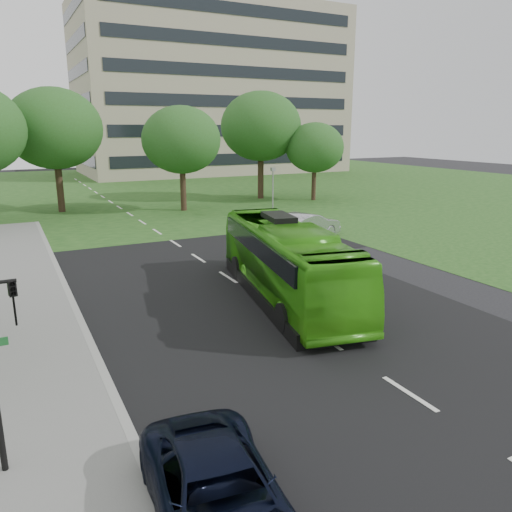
% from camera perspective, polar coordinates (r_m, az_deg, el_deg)
% --- Properties ---
extents(ground, '(160.00, 160.00, 0.00)m').
position_cam_1_polar(ground, '(18.69, 4.28, -7.24)').
color(ground, black).
rests_on(ground, ground).
extents(street_surfaces, '(120.00, 120.00, 0.15)m').
position_cam_1_polar(street_surfaces, '(39.17, -13.68, 3.94)').
color(street_surfaces, black).
rests_on(street_surfaces, ground).
extents(office_building, '(40.10, 20.10, 25.00)m').
position_cam_1_polar(office_building, '(83.00, -5.14, 18.26)').
color(office_building, tan).
rests_on(office_building, ground).
extents(tree_park_b, '(7.71, 7.71, 10.11)m').
position_cam_1_polar(tree_park_b, '(44.94, -22.08, 13.33)').
color(tree_park_b, black).
rests_on(tree_park_b, ground).
extents(tree_park_c, '(6.56, 6.56, 8.71)m').
position_cam_1_polar(tree_park_c, '(42.98, -8.52, 12.98)').
color(tree_park_c, black).
rests_on(tree_park_c, ground).
extents(tree_park_d, '(7.84, 7.84, 10.37)m').
position_cam_1_polar(tree_park_d, '(50.09, 0.55, 14.59)').
color(tree_park_d, black).
rests_on(tree_park_d, ground).
extents(tree_park_e, '(5.57, 5.57, 7.42)m').
position_cam_1_polar(tree_park_e, '(49.19, 6.73, 12.19)').
color(tree_park_e, black).
rests_on(tree_park_e, ground).
extents(bus, '(4.69, 11.50, 3.12)m').
position_cam_1_polar(bus, '(20.50, 3.55, -0.66)').
color(bus, '#41AD19').
rests_on(bus, ground).
extents(sedan, '(5.52, 3.49, 1.72)m').
position_cam_1_polar(sedan, '(31.71, 5.71, 3.40)').
color(sedan, '#ACACB1').
rests_on(sedan, ground).
extents(suv, '(2.81, 5.09, 1.35)m').
position_cam_1_polar(suv, '(9.63, -4.25, -25.83)').
color(suv, black).
rests_on(suv, ground).
extents(camera_pole, '(0.33, 0.29, 3.88)m').
position_cam_1_polar(camera_pole, '(39.79, 1.94, 8.10)').
color(camera_pole, gray).
rests_on(camera_pole, ground).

